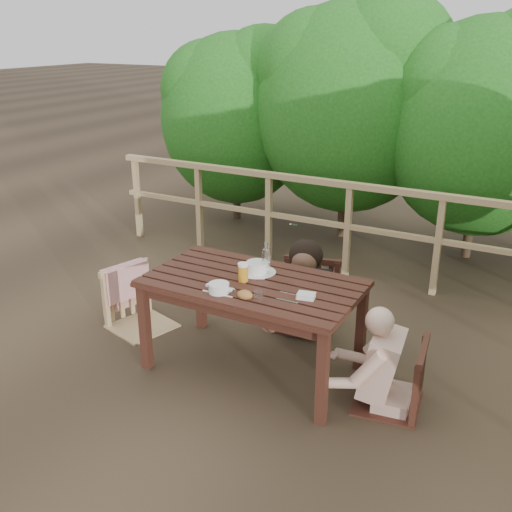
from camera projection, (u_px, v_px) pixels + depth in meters
The scene contains 16 objects.
ground at pixel (253, 367), 4.50m from camera, with size 60.00×60.00×0.00m, color #463625.
table at pixel (253, 326), 4.37m from camera, with size 1.54×0.87×0.71m, color #331911.
chair_left at pixel (138, 275), 4.93m from camera, with size 0.49×0.49×0.98m, color tan.
chair_far at pixel (308, 270), 4.97m from camera, with size 0.51×0.51×1.02m, color #331911.
chair_right at pixel (393, 345), 3.90m from camera, with size 0.46×0.46×0.92m, color #331911.
woman at pixel (309, 256), 4.94m from camera, with size 0.51×0.63×1.26m, color black, non-canonical shape.
diner_right at pixel (399, 329), 3.84m from camera, with size 0.48×0.59×1.18m, color tan, non-canonical shape.
railing at pixel (348, 231), 5.95m from camera, with size 5.60×0.10×1.01m, color tan.
hedge_row at pixel (430, 80), 6.25m from camera, with size 6.60×1.60×3.80m, color #1E5A18, non-canonical shape.
soup_near at pixel (219, 289), 4.04m from camera, with size 0.24×0.24×0.08m, color silver.
soup_far at pixel (257, 268), 4.37m from camera, with size 0.28×0.28×0.09m, color silver.
bread_roll at pixel (245, 295), 3.96m from camera, with size 0.11×0.08×0.07m, color #9F682F.
beer_glass at pixel (243, 273), 4.21m from camera, with size 0.08×0.08×0.15m, color orange.
bottle at pixel (266, 259), 4.32m from camera, with size 0.06×0.06×0.26m, color silver.
tumbler at pixel (259, 296), 3.93m from camera, with size 0.06×0.06×0.08m, color white.
butter_tub at pixel (306, 297), 3.95m from camera, with size 0.12×0.09×0.05m, color white.
Camera 1 is at (1.87, -3.40, 2.43)m, focal length 41.25 mm.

